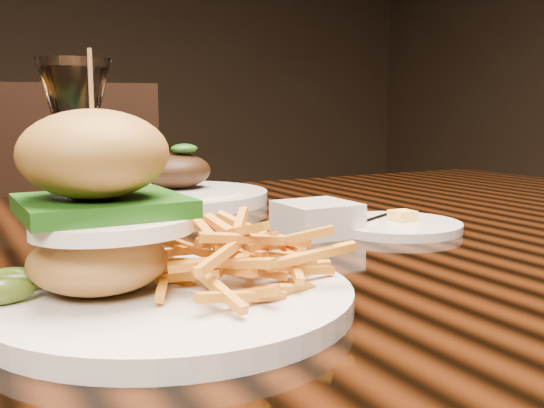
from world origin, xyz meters
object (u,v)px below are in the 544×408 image
dining_table (230,302)px  chair_far (66,258)px  burger_plate (154,247)px  wine_glass (75,113)px  far_dish (177,192)px

dining_table → chair_far: 0.90m
burger_plate → wine_glass: size_ratio=1.40×
burger_plate → dining_table: bearing=65.8°
wine_glass → burger_plate: bearing=-86.6°
wine_glass → far_dish: size_ratio=0.69×
burger_plate → wine_glass: 0.21m
wine_glass → chair_far: (0.14, 0.91, -0.35)m
dining_table → wine_glass: wine_glass is taller
dining_table → wine_glass: bearing=-171.9°
far_dish → chair_far: chair_far is taller
chair_far → burger_plate: bearing=-82.4°
wine_glass → chair_far: size_ratio=0.19×
wine_glass → far_dish: wine_glass is taller
burger_plate → far_dish: size_ratio=0.96×
burger_plate → chair_far: (0.13, 1.10, -0.26)m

